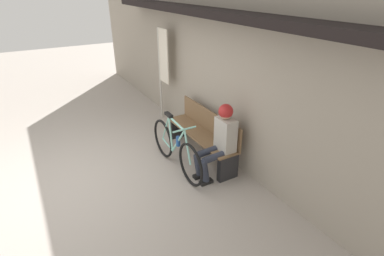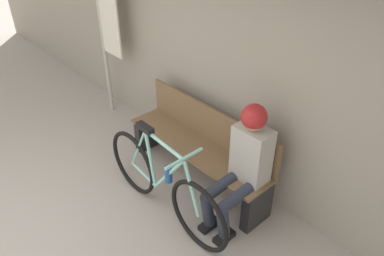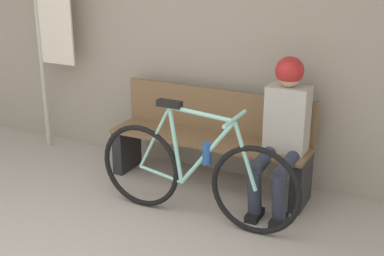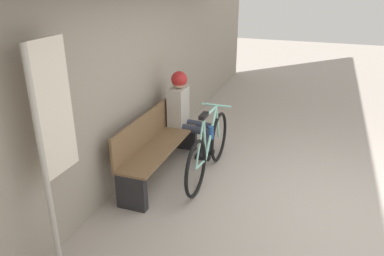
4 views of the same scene
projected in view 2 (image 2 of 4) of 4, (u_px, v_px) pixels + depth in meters
The scene contains 5 objects.
storefront_wall at pixel (209, 20), 3.68m from camera, with size 12.00×0.56×3.20m.
park_bench_near at pixel (200, 148), 4.01m from camera, with size 1.81×0.42×0.86m.
bicycle at pixel (163, 185), 3.56m from camera, with size 1.71×0.40×0.96m.
person_seated at pixel (244, 160), 3.35m from camera, with size 0.34×0.64×1.25m.
banner_pole at pixel (106, 22), 4.68m from camera, with size 0.45×0.05×2.07m.
Camera 2 is at (2.60, -0.05, 2.80)m, focal length 35.00 mm.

